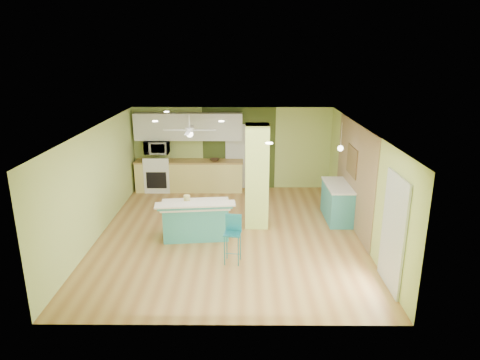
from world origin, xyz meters
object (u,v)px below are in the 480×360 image
fruit_bowl (215,160)px  side_counter (337,202)px  bar_stool (233,231)px  canister (187,199)px  peninsula (196,219)px

fruit_bowl → side_counter: bearing=-34.7°
bar_stool → canister: size_ratio=5.81×
side_counter → canister: (-3.65, -1.02, 0.43)m
side_counter → fruit_bowl: size_ratio=4.85×
fruit_bowl → canister: fruit_bowl is taller
peninsula → fruit_bowl: bearing=80.2°
peninsula → canister: size_ratio=10.36×
peninsula → side_counter: peninsula is taller
side_counter → canister: 3.82m
side_counter → fruit_bowl: bearing=145.3°
fruit_bowl → bar_stool: bearing=-81.8°
side_counter → fruit_bowl: fruit_bowl is taller
side_counter → canister: canister is taller
side_counter → fruit_bowl: 3.96m
side_counter → fruit_bowl: (-3.23, 2.23, 0.51)m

